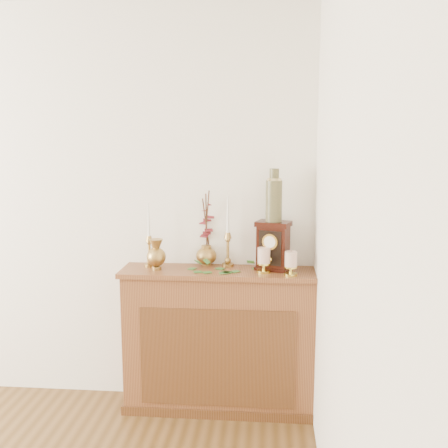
# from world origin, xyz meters

# --- Properties ---
(console_shelf) EXTENTS (1.24, 0.34, 0.93)m
(console_shelf) POSITION_xyz_m (1.40, 2.10, 0.44)
(console_shelf) COLOR brown
(console_shelf) RESTS_ON ground
(candlestick_left) EXTENTS (0.07, 0.07, 0.41)m
(candlestick_left) POSITION_xyz_m (0.95, 2.14, 1.06)
(candlestick_left) COLOR #AC8C45
(candlestick_left) RESTS_ON console_shelf
(candlestick_center) EXTENTS (0.08, 0.08, 0.45)m
(candlestick_center) POSITION_xyz_m (1.45, 2.19, 1.08)
(candlestick_center) COLOR #AC8C45
(candlestick_center) RESTS_ON console_shelf
(bud_vase) EXTENTS (0.12, 0.12, 0.19)m
(bud_vase) POSITION_xyz_m (1.01, 2.07, 1.03)
(bud_vase) COLOR #AC8C45
(bud_vase) RESTS_ON console_shelf
(ginger_jar) EXTENTS (0.20, 0.22, 0.49)m
(ginger_jar) POSITION_xyz_m (1.31, 2.24, 1.15)
(ginger_jar) COLOR #AC8C45
(ginger_jar) RESTS_ON console_shelf
(pillar_candle_left) EXTENTS (0.09, 0.09, 0.17)m
(pillar_candle_left) POSITION_xyz_m (1.68, 2.06, 1.02)
(pillar_candle_left) COLOR #DCC74D
(pillar_candle_left) RESTS_ON console_shelf
(pillar_candle_right) EXTENTS (0.08, 0.08, 0.16)m
(pillar_candle_right) POSITION_xyz_m (1.84, 2.00, 1.01)
(pillar_candle_right) COLOR #DCC74D
(pillar_candle_right) RESTS_ON console_shelf
(ivy_garland) EXTENTS (0.43, 0.18, 0.08)m
(ivy_garland) POSITION_xyz_m (1.43, 2.05, 0.95)
(ivy_garland) COLOR #336627
(ivy_garland) RESTS_ON console_shelf
(mantel_clock) EXTENTS (0.24, 0.20, 0.31)m
(mantel_clock) POSITION_xyz_m (1.74, 2.14, 1.08)
(mantel_clock) COLOR black
(mantel_clock) RESTS_ON console_shelf
(ceramic_vase) EXTENTS (0.10, 0.10, 0.33)m
(ceramic_vase) POSITION_xyz_m (1.74, 2.14, 1.38)
(ceramic_vase) COLOR #183025
(ceramic_vase) RESTS_ON mantel_clock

